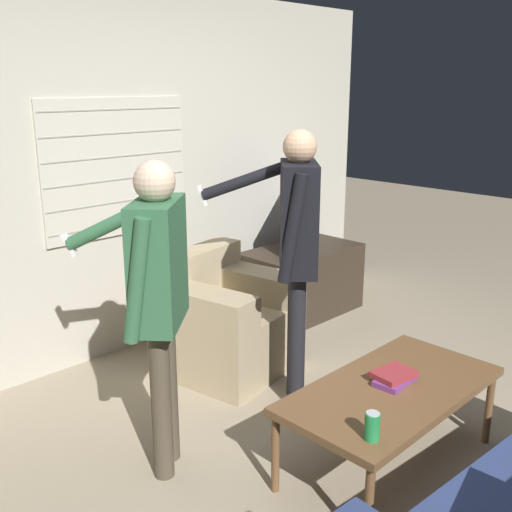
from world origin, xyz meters
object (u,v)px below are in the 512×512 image
armchair_beige (223,321)px  soda_can (372,426)px  coffee_table (392,393)px  person_left_standing (157,284)px  person_right_standing (296,236)px  tv (303,216)px  book_stack (394,377)px  spare_remote (397,371)px

armchair_beige → soda_can: (-0.61, -1.63, 0.17)m
armchair_beige → coffee_table: size_ratio=0.76×
coffee_table → person_left_standing: bearing=135.6°
person_right_standing → tv: bearing=-5.5°
person_left_standing → soda_can: 1.16m
book_stack → soda_can: size_ratio=1.94×
coffee_table → spare_remote: spare_remote is taller
armchair_beige → spare_remote: armchair_beige is taller
person_left_standing → spare_remote: size_ratio=11.85×
coffee_table → person_left_standing: size_ratio=0.76×
coffee_table → person_right_standing: bearing=79.0°
armchair_beige → person_right_standing: person_right_standing is taller
person_left_standing → person_right_standing: (0.97, -0.01, 0.06)m
tv → person_left_standing: size_ratio=0.50×
person_right_standing → spare_remote: person_right_standing is taller
person_right_standing → armchair_beige: bearing=45.1°
coffee_table → soda_can: size_ratio=9.51×
coffee_table → book_stack: bearing=21.7°
armchair_beige → tv: size_ratio=1.16×
armchair_beige → spare_remote: size_ratio=6.84×
book_stack → coffee_table: bearing=-158.3°
person_right_standing → book_stack: person_right_standing is taller
armchair_beige → person_right_standing: (-0.00, -0.65, 0.71)m
coffee_table → tv: bearing=53.0°
spare_remote → tv: bearing=59.5°
coffee_table → soda_can: soda_can is taller
tv → armchair_beige: bearing=-27.1°
coffee_table → spare_remote: bearing=23.7°
person_left_standing → coffee_table: bearing=-86.0°
armchair_beige → soda_can: armchair_beige is taller
tv → spare_remote: 2.07m
armchair_beige → person_left_standing: size_ratio=0.58×
person_right_standing → coffee_table: bearing=-145.8°
person_left_standing → person_right_standing: bearing=-42.3°
armchair_beige → spare_remote: (-0.02, -1.38, 0.12)m
person_left_standing → spare_remote: bearing=-79.4°
coffee_table → person_right_standing: (0.15, 0.79, 0.64)m
coffee_table → person_right_standing: 1.03m
tv → soda_can: size_ratio=6.21×
armchair_beige → book_stack: size_ratio=3.71×
armchair_beige → tv: bearing=-175.7°
person_left_standing → book_stack: person_left_standing is taller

